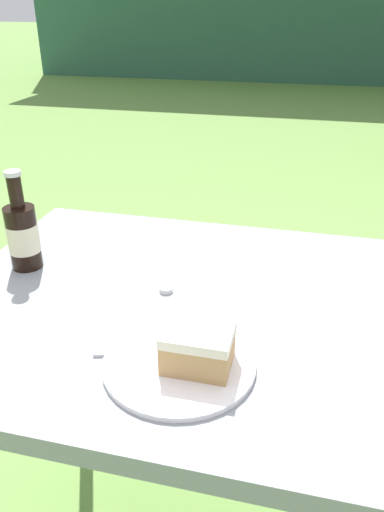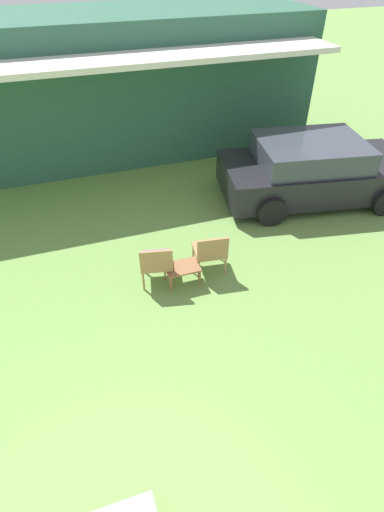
% 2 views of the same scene
% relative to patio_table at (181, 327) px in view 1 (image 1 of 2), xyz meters
% --- Properties ---
extents(patio_table, '(0.97, 0.80, 0.75)m').
position_rel_patio_table_xyz_m(patio_table, '(0.00, 0.00, 0.00)').
color(patio_table, gray).
rests_on(patio_table, ground_plane).
extents(cake_on_plate, '(0.26, 0.26, 0.08)m').
position_rel_patio_table_xyz_m(cake_on_plate, '(0.07, -0.20, 0.09)').
color(cake_on_plate, white).
rests_on(cake_on_plate, patio_table).
extents(cola_bottle_near, '(0.07, 0.07, 0.23)m').
position_rel_patio_table_xyz_m(cola_bottle_near, '(-0.38, 0.06, 0.15)').
color(cola_bottle_near, black).
rests_on(cola_bottle_near, patio_table).
extents(fork, '(0.17, 0.06, 0.01)m').
position_rel_patio_table_xyz_m(fork, '(-0.02, -0.18, 0.07)').
color(fork, silver).
rests_on(fork, patio_table).
extents(loose_bottle_cap, '(0.03, 0.03, 0.01)m').
position_rel_patio_table_xyz_m(loose_bottle_cap, '(-0.04, 0.02, 0.07)').
color(loose_bottle_cap, silver).
rests_on(loose_bottle_cap, patio_table).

